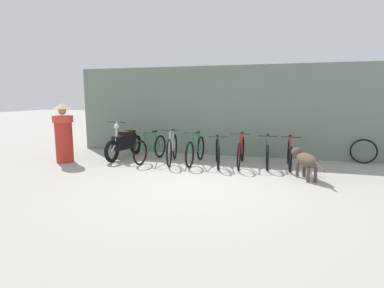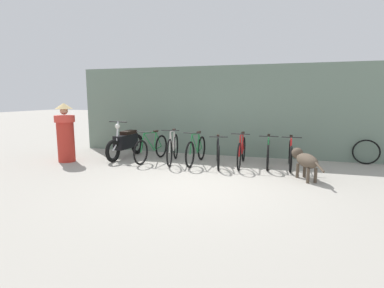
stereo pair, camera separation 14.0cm
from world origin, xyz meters
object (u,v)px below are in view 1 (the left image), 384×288
(bicycle_0, at_px, (151,148))
(bicycle_6, at_px, (289,154))
(bicycle_2, at_px, (196,150))
(bicycle_5, at_px, (267,153))
(bicycle_4, at_px, (241,152))
(bicycle_3, at_px, (218,153))
(bicycle_1, at_px, (172,149))
(stray_dog, at_px, (305,159))
(motorcycle, at_px, (125,143))
(person_in_robes, at_px, (64,132))
(spare_tire_left, at_px, (364,151))

(bicycle_0, bearing_deg, bicycle_6, 100.08)
(bicycle_2, relative_size, bicycle_5, 1.04)
(bicycle_0, bearing_deg, bicycle_2, 97.54)
(bicycle_2, distance_m, bicycle_4, 1.20)
(bicycle_3, relative_size, bicycle_5, 0.99)
(bicycle_1, bearing_deg, bicycle_0, -104.44)
(bicycle_1, distance_m, bicycle_6, 3.04)
(bicycle_0, height_order, bicycle_3, bicycle_0)
(bicycle_5, bearing_deg, bicycle_2, -84.98)
(bicycle_4, bearing_deg, bicycle_0, -88.72)
(bicycle_4, xyz_separation_m, stray_dog, (1.47, -0.91, 0.06))
(bicycle_3, bearing_deg, bicycle_6, 85.34)
(bicycle_4, height_order, stray_dog, bicycle_4)
(motorcycle, height_order, person_in_robes, person_in_robes)
(bicycle_0, height_order, bicycle_6, bicycle_0)
(bicycle_2, height_order, person_in_robes, person_in_robes)
(bicycle_6, xyz_separation_m, motorcycle, (-4.57, -0.03, 0.10))
(bicycle_2, xyz_separation_m, bicycle_6, (2.40, 0.20, -0.02))
(bicycle_5, relative_size, spare_tire_left, 2.45)
(bicycle_5, height_order, person_in_robes, person_in_robes)
(bicycle_5, height_order, spare_tire_left, bicycle_5)
(bicycle_4, relative_size, motorcycle, 0.93)
(bicycle_0, height_order, bicycle_1, bicycle_1)
(bicycle_1, distance_m, stray_dog, 3.39)
(bicycle_4, xyz_separation_m, bicycle_6, (1.20, 0.11, -0.03))
(bicycle_4, distance_m, bicycle_5, 0.67)
(bicycle_1, distance_m, person_in_robes, 2.98)
(bicycle_0, distance_m, spare_tire_left, 5.72)
(bicycle_1, bearing_deg, bicycle_6, 84.31)
(bicycle_3, height_order, bicycle_5, bicycle_5)
(bicycle_0, height_order, bicycle_4, bicycle_4)
(stray_dog, bearing_deg, bicycle_0, 53.36)
(motorcycle, bearing_deg, bicycle_6, 94.42)
(bicycle_0, distance_m, bicycle_5, 3.14)
(bicycle_2, bearing_deg, bicycle_4, 95.83)
(bicycle_0, relative_size, stray_dog, 1.52)
(bicycle_5, xyz_separation_m, motorcycle, (-4.03, -0.06, 0.10))
(bicycle_5, xyz_separation_m, bicycle_6, (0.54, -0.02, -0.00))
(bicycle_2, relative_size, bicycle_6, 1.05)
(bicycle_0, xyz_separation_m, stray_dog, (3.94, -0.80, 0.07))
(bicycle_2, bearing_deg, bicycle_3, 86.62)
(bicycle_4, bearing_deg, stray_dog, 57.24)
(bicycle_3, relative_size, bicycle_6, 1.00)
(bicycle_3, xyz_separation_m, bicycle_5, (1.25, 0.28, 0.01))
(bicycle_2, relative_size, spare_tire_left, 2.56)
(person_in_robes, bearing_deg, bicycle_5, 163.78)
(bicycle_6, bearing_deg, person_in_robes, -80.31)
(bicycle_0, height_order, stray_dog, bicycle_0)
(bicycle_1, bearing_deg, bicycle_5, 85.91)
(bicycle_1, relative_size, bicycle_3, 1.07)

